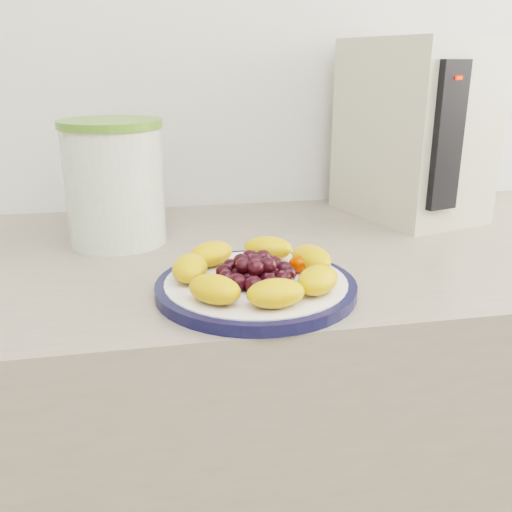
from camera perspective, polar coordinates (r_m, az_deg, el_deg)
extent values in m
cube|color=gray|center=(1.13, 1.89, -21.28)|extent=(3.50, 0.60, 0.90)
cube|color=#9E7853|center=(1.15, 1.87, -22.42)|extent=(3.48, 0.58, 0.84)
cylinder|color=#101337|center=(0.73, 0.00, -3.15)|extent=(0.26, 0.26, 0.01)
cylinder|color=white|center=(0.73, 0.00, -3.08)|extent=(0.23, 0.23, 0.02)
cylinder|color=#3D6320|center=(0.94, -13.92, 6.77)|extent=(0.18, 0.18, 0.18)
cylinder|color=#588331|center=(0.93, -14.41, 12.72)|extent=(0.19, 0.19, 0.01)
cube|color=beige|center=(1.12, 15.39, 12.08)|extent=(0.25, 0.30, 0.32)
cube|color=black|center=(0.99, 18.58, 11.23)|extent=(0.06, 0.03, 0.24)
cube|color=#FF0C05|center=(0.98, 19.59, 16.44)|extent=(0.01, 0.01, 0.01)
ellipsoid|color=orange|center=(0.76, 5.57, -0.21)|extent=(0.06, 0.08, 0.03)
ellipsoid|color=orange|center=(0.80, 1.22, 0.79)|extent=(0.08, 0.07, 0.03)
ellipsoid|color=orange|center=(0.78, -4.53, 0.22)|extent=(0.08, 0.08, 0.03)
ellipsoid|color=orange|center=(0.73, -6.63, -1.21)|extent=(0.06, 0.08, 0.03)
ellipsoid|color=orange|center=(0.66, -4.16, -3.34)|extent=(0.08, 0.08, 0.03)
ellipsoid|color=orange|center=(0.65, 1.98, -3.74)|extent=(0.07, 0.05, 0.03)
ellipsoid|color=orange|center=(0.69, 6.19, -2.39)|extent=(0.08, 0.08, 0.03)
ellipsoid|color=black|center=(0.72, 0.00, -1.66)|extent=(0.02, 0.02, 0.02)
ellipsoid|color=black|center=(0.73, 1.60, -1.68)|extent=(0.02, 0.02, 0.02)
ellipsoid|color=black|center=(0.74, 0.51, -1.22)|extent=(0.02, 0.02, 0.02)
ellipsoid|color=black|center=(0.74, -1.06, -1.32)|extent=(0.02, 0.02, 0.02)
ellipsoid|color=black|center=(0.72, -1.62, -1.84)|extent=(0.02, 0.02, 0.02)
ellipsoid|color=black|center=(0.71, -0.54, -2.32)|extent=(0.02, 0.02, 0.02)
ellipsoid|color=black|center=(0.71, 1.11, -2.15)|extent=(0.02, 0.02, 0.02)
ellipsoid|color=black|center=(0.74, 2.80, -1.24)|extent=(0.02, 0.02, 0.02)
ellipsoid|color=black|center=(0.76, 1.70, -0.76)|extent=(0.02, 0.02, 0.02)
ellipsoid|color=black|center=(0.76, 0.20, -0.61)|extent=(0.02, 0.02, 0.02)
ellipsoid|color=black|center=(0.76, -1.35, -0.69)|extent=(0.02, 0.02, 0.02)
ellipsoid|color=black|center=(0.75, -2.58, -1.08)|extent=(0.02, 0.02, 0.02)
ellipsoid|color=black|center=(0.73, -3.18, -1.61)|extent=(0.02, 0.02, 0.02)
ellipsoid|color=black|center=(0.71, -2.93, -2.22)|extent=(0.02, 0.02, 0.02)
ellipsoid|color=black|center=(0.69, -1.86, -2.63)|extent=(0.02, 0.02, 0.02)
ellipsoid|color=black|center=(0.69, -0.22, -2.86)|extent=(0.02, 0.02, 0.02)
ellipsoid|color=black|center=(0.69, 1.49, -2.76)|extent=(0.02, 0.02, 0.02)
ellipsoid|color=black|center=(0.70, 2.74, -2.32)|extent=(0.02, 0.02, 0.02)
ellipsoid|color=black|center=(0.72, 3.20, -1.76)|extent=(0.02, 0.02, 0.02)
ellipsoid|color=black|center=(0.72, 0.00, -0.60)|extent=(0.02, 0.02, 0.02)
ellipsoid|color=black|center=(0.73, 0.70, -0.14)|extent=(0.02, 0.02, 0.02)
ellipsoid|color=black|center=(0.74, -0.63, -0.14)|extent=(0.02, 0.02, 0.02)
ellipsoid|color=black|center=(0.72, -1.51, -0.49)|extent=(0.02, 0.02, 0.02)
ellipsoid|color=black|center=(0.71, -1.27, -0.94)|extent=(0.02, 0.02, 0.02)
ellipsoid|color=black|center=(0.70, -0.05, -1.14)|extent=(0.02, 0.02, 0.02)
ellipsoid|color=black|center=(0.71, 1.22, -0.94)|extent=(0.02, 0.02, 0.02)
ellipsoid|color=#ED2900|center=(0.75, 4.40, -0.83)|extent=(0.03, 0.03, 0.02)
ellipsoid|color=#ED2900|center=(0.76, 6.14, -0.55)|extent=(0.04, 0.03, 0.02)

